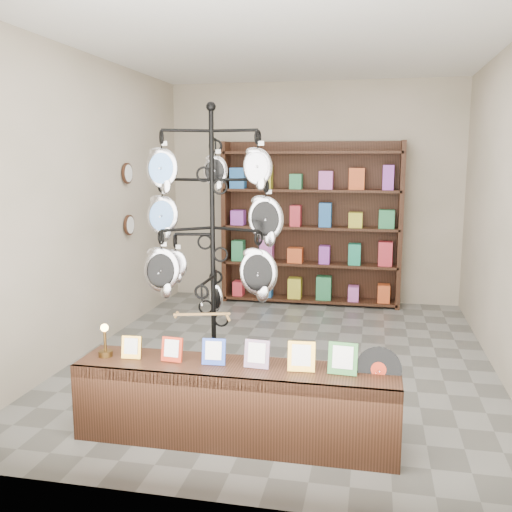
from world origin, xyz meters
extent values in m
plane|color=slate|center=(0.00, 0.00, 0.00)|extent=(5.00, 5.00, 0.00)
plane|color=#BEAD99|center=(0.00, 2.50, 1.50)|extent=(4.00, 0.00, 4.00)
plane|color=#BEAD99|center=(0.00, -2.50, 1.50)|extent=(4.00, 0.00, 4.00)
plane|color=#BEAD99|center=(-2.00, 0.00, 1.50)|extent=(0.00, 5.00, 5.00)
plane|color=#BEAD99|center=(2.00, 0.00, 1.50)|extent=(0.00, 5.00, 5.00)
plane|color=white|center=(0.00, 0.00, 3.00)|extent=(5.00, 5.00, 0.00)
cylinder|color=black|center=(-0.47, -0.88, 0.02)|extent=(0.57, 0.57, 0.03)
cylinder|color=black|center=(-0.47, -0.88, 1.18)|extent=(0.05, 0.05, 2.35)
sphere|color=black|center=(-0.47, -0.88, 2.37)|extent=(0.08, 0.08, 0.08)
ellipsoid|color=silver|center=(-0.51, -0.64, 0.74)|extent=(0.13, 0.06, 0.25)
cube|color=#A27B43|center=(-0.47, -1.22, 0.75)|extent=(0.44, 0.13, 0.04)
cube|color=black|center=(-0.06, -1.76, 0.27)|extent=(2.24, 0.46, 0.55)
cube|color=gold|center=(-0.83, -1.76, 0.63)|extent=(0.14, 0.05, 0.16)
cube|color=#AD230D|center=(-0.52, -1.76, 0.64)|extent=(0.15, 0.05, 0.17)
cube|color=#263FA5|center=(-0.22, -1.76, 0.64)|extent=(0.16, 0.06, 0.18)
cube|color=#E54C33|center=(0.09, -1.76, 0.65)|extent=(0.17, 0.06, 0.19)
cube|color=gold|center=(0.39, -1.76, 0.65)|extent=(0.18, 0.06, 0.20)
cube|color=#337233|center=(0.67, -1.76, 0.66)|extent=(0.19, 0.06, 0.21)
cylinder|color=black|center=(0.90, -1.71, 0.58)|extent=(0.31, 0.07, 0.30)
cylinder|color=#AD230D|center=(0.90, -1.71, 0.58)|extent=(0.10, 0.03, 0.10)
cylinder|color=#4D3516|center=(-1.03, -1.76, 0.57)|extent=(0.10, 0.10, 0.04)
cylinder|color=#4D3516|center=(-1.03, -1.76, 0.66)|extent=(0.02, 0.02, 0.14)
sphere|color=#FFBF59|center=(-1.03, -1.76, 0.76)|extent=(0.06, 0.06, 0.06)
cube|color=black|center=(0.00, 2.44, 1.10)|extent=(2.40, 0.04, 2.20)
cube|color=black|center=(-1.18, 2.28, 1.10)|extent=(0.06, 0.36, 2.20)
cube|color=black|center=(1.18, 2.28, 1.10)|extent=(0.06, 0.36, 2.20)
cube|color=black|center=(0.00, 2.28, 0.05)|extent=(2.36, 0.36, 0.04)
cube|color=black|center=(0.00, 2.28, 0.55)|extent=(2.36, 0.36, 0.03)
cube|color=black|center=(0.00, 2.28, 1.05)|extent=(2.36, 0.36, 0.04)
cube|color=black|center=(0.00, 2.28, 1.55)|extent=(2.36, 0.36, 0.04)
cube|color=black|center=(0.00, 2.28, 2.05)|extent=(2.36, 0.36, 0.04)
cylinder|color=black|center=(-1.97, 0.80, 1.80)|extent=(0.03, 0.24, 0.24)
cylinder|color=black|center=(-1.97, 0.80, 1.20)|extent=(0.03, 0.24, 0.24)
camera|label=1|loc=(0.84, -5.40, 1.95)|focal=40.00mm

